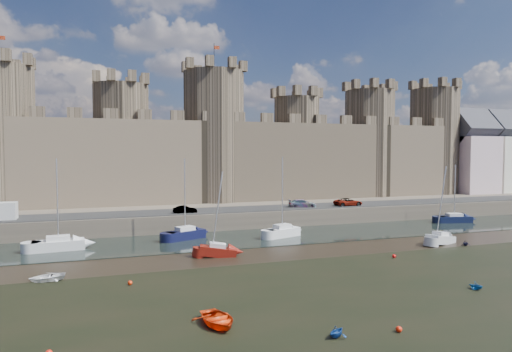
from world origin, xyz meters
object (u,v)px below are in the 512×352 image
object	(u,v)px
car_2	(302,203)
sailboat_2	(282,231)
sailboat_1	(185,233)
dinghy_0	(218,320)
dinghy_1	(337,332)
sailboat_3	(454,218)
sailboat_5	(441,238)
car_3	(348,202)
car_1	(185,210)
sailboat_0	(58,244)
sailboat_4	(218,250)

from	to	relation	value
car_2	sailboat_2	bearing A→B (deg)	159.45
sailboat_1	dinghy_0	bearing A→B (deg)	-119.74
sailboat_1	dinghy_1	xyz separation A→B (m)	(3.21, -33.71, -0.46)
sailboat_2	dinghy_0	xyz separation A→B (m)	(-15.52, -26.99, -0.44)
sailboat_3	sailboat_5	xyz separation A→B (m)	(-13.79, -12.84, -0.03)
sailboat_1	car_3	bearing A→B (deg)	-9.90
car_1	sailboat_2	xyz separation A→B (m)	(11.23, -9.04, -2.22)
sailboat_0	sailboat_4	world-z (taller)	sailboat_0
sailboat_2	dinghy_1	size ratio (longest dim) A/B	7.82
sailboat_0	dinghy_0	bearing A→B (deg)	-71.64
car_3	sailboat_5	world-z (taller)	sailboat_5
sailboat_2	dinghy_0	size ratio (longest dim) A/B	2.76
sailboat_3	dinghy_1	bearing A→B (deg)	-127.31
car_3	sailboat_2	world-z (taller)	sailboat_2
car_1	sailboat_4	world-z (taller)	sailboat_4
car_3	sailboat_4	xyz separation A→B (m)	(-26.00, -17.26, -2.45)
car_1	sailboat_3	distance (m)	42.32
sailboat_3	car_1	bearing A→B (deg)	-176.44
sailboat_5	dinghy_1	size ratio (longest dim) A/B	7.10
car_3	dinghy_1	bearing A→B (deg)	147.28
sailboat_1	sailboat_0	bearing A→B (deg)	163.70
sailboat_2	dinghy_1	distance (m)	32.51
car_2	sailboat_4	world-z (taller)	sailboat_4
car_3	sailboat_5	size ratio (longest dim) A/B	0.49
car_1	car_2	bearing A→B (deg)	-85.41
car_1	sailboat_3	xyz separation A→B (m)	(41.77, -6.41, -2.33)
car_2	sailboat_5	world-z (taller)	sailboat_5
car_2	sailboat_5	distance (m)	22.41
sailboat_0	sailboat_4	bearing A→B (deg)	-32.03
sailboat_4	sailboat_2	bearing A→B (deg)	47.26
car_3	sailboat_2	xyz separation A→B (m)	(-15.27, -9.31, -2.31)
sailboat_1	dinghy_1	bearing A→B (deg)	-108.25
sailboat_0	sailboat_3	world-z (taller)	sailboat_0
car_3	sailboat_3	bearing A→B (deg)	-115.23
sailboat_1	sailboat_2	world-z (taller)	sailboat_2
car_2	sailboat_5	size ratio (longest dim) A/B	0.46
sailboat_1	sailboat_5	xyz separation A→B (m)	(29.13, -12.73, -0.11)
car_3	sailboat_4	distance (m)	31.30
sailboat_1	car_2	bearing A→B (deg)	-2.93
car_1	dinghy_0	size ratio (longest dim) A/B	0.88
car_1	dinghy_0	distance (m)	36.38
dinghy_0	dinghy_1	xyz separation A→B (m)	(6.34, -4.19, -0.04)
car_2	sailboat_3	world-z (taller)	sailboat_3
sailboat_0	dinghy_0	size ratio (longest dim) A/B	2.73
dinghy_1	car_1	bearing A→B (deg)	-25.86
dinghy_0	sailboat_0	bearing A→B (deg)	104.63
sailboat_3	sailboat_5	world-z (taller)	sailboat_5
car_1	sailboat_3	size ratio (longest dim) A/B	0.37
car_1	sailboat_3	bearing A→B (deg)	-97.25
sailboat_2	sailboat_0	bearing A→B (deg)	159.10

